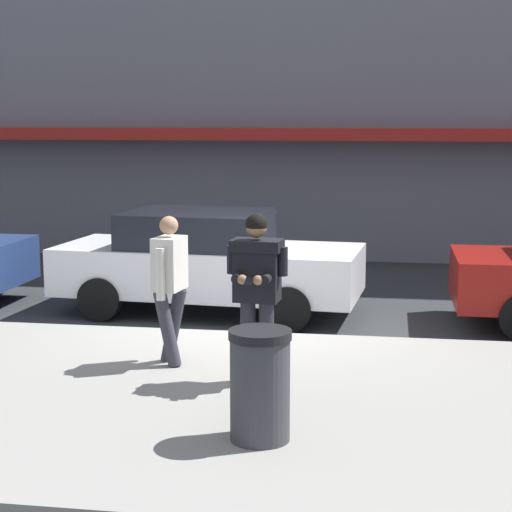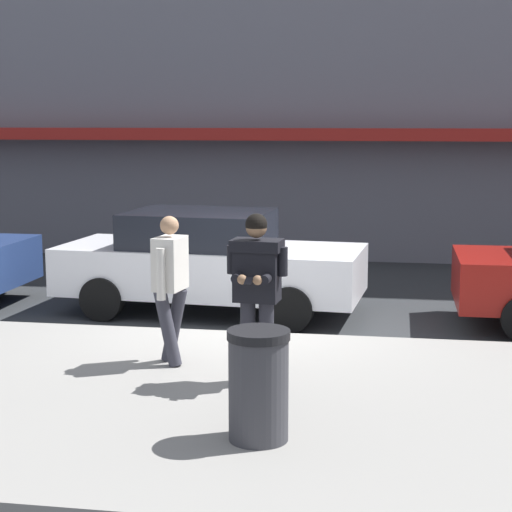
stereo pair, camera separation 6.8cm
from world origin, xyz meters
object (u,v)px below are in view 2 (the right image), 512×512
(man_texting_on_phone, at_px, (257,279))
(parked_sedan_mid, at_px, (208,261))
(pedestrian_in_light_coat, at_px, (170,280))
(trash_bin, at_px, (259,385))

(man_texting_on_phone, bearing_deg, parked_sedan_mid, 109.88)
(pedestrian_in_light_coat, relative_size, trash_bin, 1.74)
(pedestrian_in_light_coat, bearing_deg, man_texting_on_phone, -26.85)
(man_texting_on_phone, distance_m, pedestrian_in_light_coat, 1.22)
(pedestrian_in_light_coat, bearing_deg, trash_bin, -57.78)
(parked_sedan_mid, xyz_separation_m, man_texting_on_phone, (1.35, -3.75, 0.46))
(parked_sedan_mid, distance_m, trash_bin, 5.61)
(parked_sedan_mid, distance_m, pedestrian_in_light_coat, 3.23)
(parked_sedan_mid, relative_size, trash_bin, 4.73)
(pedestrian_in_light_coat, xyz_separation_m, trash_bin, (1.36, -2.16, -0.47))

